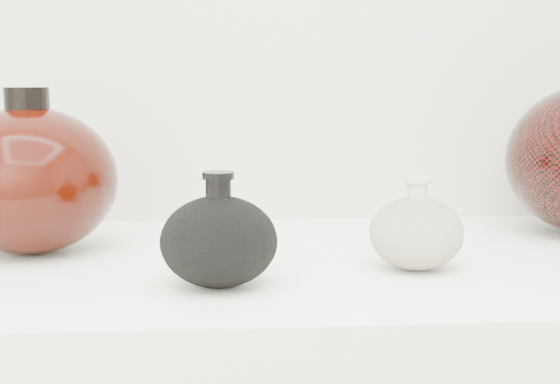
{
  "coord_description": "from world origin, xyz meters",
  "views": [
    {
      "loc": [
        -0.05,
        0.09,
        1.1
      ],
      "look_at": [
        0.02,
        0.92,
        0.98
      ],
      "focal_mm": 50.0,
      "sensor_mm": 36.0,
      "label": 1
    }
  ],
  "objects": [
    {
      "name": "black_gourd_vase",
      "position": [
        -0.05,
        0.83,
        0.95
      ],
      "size": [
        0.14,
        0.14,
        0.11
      ],
      "color": "black",
      "rests_on": "display_counter"
    },
    {
      "name": "cream_gourd_vase",
      "position": [
        0.16,
        0.89,
        0.94
      ],
      "size": [
        0.1,
        0.1,
        0.1
      ],
      "color": "beige",
      "rests_on": "display_counter"
    },
    {
      "name": "left_round_pot",
      "position": [
        -0.27,
        1.0,
        0.99
      ],
      "size": [
        0.26,
        0.26,
        0.19
      ],
      "color": "black",
      "rests_on": "display_counter"
    }
  ]
}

